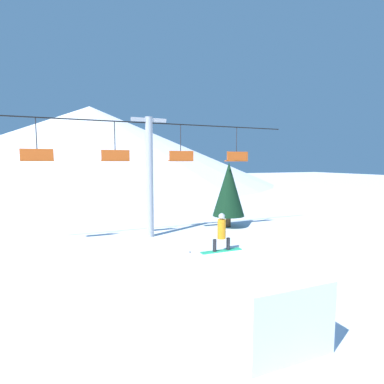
% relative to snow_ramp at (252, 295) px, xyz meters
% --- Properties ---
extents(ground_plane, '(220.00, 220.00, 0.00)m').
position_rel_snow_ramp_xyz_m(ground_plane, '(-0.11, -0.10, -1.02)').
color(ground_plane, white).
extents(mountain_ridge, '(89.53, 89.53, 18.89)m').
position_rel_snow_ramp_xyz_m(mountain_ridge, '(-0.11, 72.08, 8.43)').
color(mountain_ridge, silver).
rests_on(mountain_ridge, ground_plane).
extents(snow_ramp, '(2.64, 4.07, 2.03)m').
position_rel_snow_ramp_xyz_m(snow_ramp, '(0.00, 0.00, 0.00)').
color(snow_ramp, white).
rests_on(snow_ramp, ground_plane).
extents(snowboarder, '(1.56, 0.30, 1.38)m').
position_rel_snow_ramp_xyz_m(snowboarder, '(-0.28, 1.56, 1.69)').
color(snowboarder, '#1E9E6B').
rests_on(snowboarder, snow_ramp).
extents(chairlift, '(21.50, 0.50, 8.24)m').
position_rel_snow_ramp_xyz_m(chairlift, '(-0.12, 12.46, 3.78)').
color(chairlift, '#B2B2B7').
rests_on(chairlift, ground_plane).
extents(pine_tree_near, '(2.54, 2.54, 5.18)m').
position_rel_snow_ramp_xyz_m(pine_tree_near, '(6.46, 13.12, 2.02)').
color(pine_tree_near, '#4C3823').
rests_on(pine_tree_near, ground_plane).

